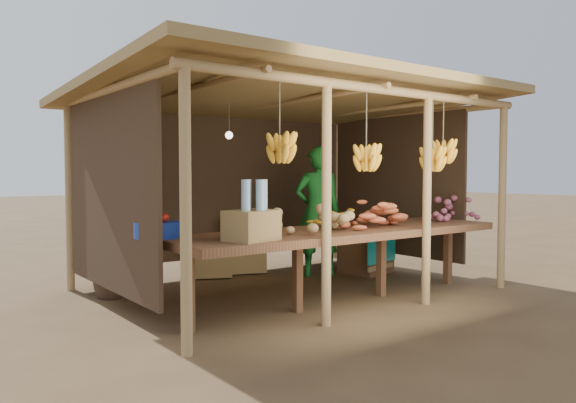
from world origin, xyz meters
TOP-DOWN VIEW (x-y plane):
  - ground at (0.00, 0.00)m, footprint 60.00×60.00m
  - stall_structure at (-0.02, -0.09)m, footprint 4.70×3.50m
  - counter at (0.00, -0.95)m, footprint 3.90×1.05m
  - potato_heap at (-0.51, -0.99)m, footprint 1.04×0.66m
  - sweet_potato_heap at (0.39, -1.03)m, footprint 1.05×0.87m
  - onion_heap at (1.90, -0.94)m, footprint 1.03×0.84m
  - banana_pile at (0.09, -0.76)m, footprint 0.60×0.45m
  - tomato_basin at (-1.90, -0.53)m, footprint 0.42×0.42m
  - bottle_box at (-1.34, -1.24)m, footprint 0.49×0.42m
  - vendor at (0.83, 0.44)m, footprint 0.75×0.65m
  - tarp_crate at (1.52, 0.21)m, footprint 0.82×0.74m
  - carton_stack at (0.00, 1.20)m, footprint 1.15×0.56m
  - burlap_sacks at (-1.69, 0.80)m, footprint 0.73×0.38m

SIDE VIEW (x-z plane):
  - ground at x=0.00m, z-range 0.00..0.00m
  - burlap_sacks at x=-1.69m, z-range -0.03..0.48m
  - tarp_crate at x=1.52m, z-range -0.08..0.77m
  - carton_stack at x=0.00m, z-range -0.05..0.74m
  - counter at x=0.00m, z-range 0.34..1.14m
  - vendor at x=0.83m, z-range 0.00..1.75m
  - tomato_basin at x=-1.90m, z-range 0.78..1.00m
  - banana_pile at x=0.09m, z-range 0.80..1.14m
  - sweet_potato_heap at x=0.39m, z-range 0.80..1.15m
  - onion_heap at x=1.90m, z-range 0.80..1.16m
  - potato_heap at x=-0.51m, z-range 0.80..1.17m
  - bottle_box at x=-1.34m, z-range 0.74..1.27m
  - stall_structure at x=-0.02m, z-range 0.69..3.12m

